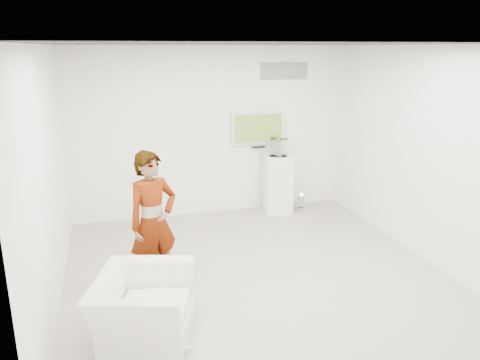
{
  "coord_description": "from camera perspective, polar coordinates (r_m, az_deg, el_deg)",
  "views": [
    {
      "loc": [
        -1.8,
        -5.57,
        2.96
      ],
      "look_at": [
        -0.02,
        0.6,
        1.14
      ],
      "focal_mm": 35.0,
      "sensor_mm": 36.0,
      "label": 1
    }
  ],
  "objects": [
    {
      "name": "floor_uplight",
      "position": [
        8.9,
        7.45,
        -2.64
      ],
      "size": [
        0.26,
        0.26,
        0.32
      ],
      "primitive_type": "cylinder",
      "rotation": [
        0.0,
        0.0,
        0.32
      ],
      "color": "silver",
      "rests_on": "room"
    },
    {
      "name": "person",
      "position": [
        5.86,
        -10.55,
        -5.07
      ],
      "size": [
        0.77,
        0.66,
        1.79
      ],
      "primitive_type": "imported",
      "rotation": [
        0.0,
        0.0,
        0.43
      ],
      "color": "white",
      "rests_on": "room"
    },
    {
      "name": "pedestal",
      "position": [
        8.62,
        4.65,
        -0.49
      ],
      "size": [
        0.58,
        0.58,
        1.08
      ],
      "primitive_type": "cube",
      "rotation": [
        0.0,
        0.0,
        -0.12
      ],
      "color": "white",
      "rests_on": "room"
    },
    {
      "name": "vitrine",
      "position": [
        8.45,
        4.75,
        4.01
      ],
      "size": [
        0.4,
        0.4,
        0.3
      ],
      "primitive_type": "cube",
      "rotation": [
        0.0,
        0.0,
        -0.42
      ],
      "color": "white",
      "rests_on": "pedestal"
    },
    {
      "name": "tv",
      "position": [
        8.56,
        2.19,
        6.37
      ],
      "size": [
        1.0,
        0.08,
        0.6
      ],
      "primitive_type": "cube",
      "color": "silver",
      "rests_on": "room"
    },
    {
      "name": "console",
      "position": [
        8.46,
        4.74,
        3.65
      ],
      "size": [
        0.07,
        0.15,
        0.19
      ],
      "primitive_type": "cube",
      "rotation": [
        0.0,
        0.0,
        0.2
      ],
      "color": "white",
      "rests_on": "pedestal"
    },
    {
      "name": "wii_remote",
      "position": [
        5.9,
        -9.55,
        2.38
      ],
      "size": [
        0.07,
        0.14,
        0.03
      ],
      "primitive_type": "cube",
      "rotation": [
        0.0,
        0.0,
        0.27
      ],
      "color": "white",
      "rests_on": "person"
    },
    {
      "name": "armchair",
      "position": [
        5.14,
        -11.78,
        -15.02
      ],
      "size": [
        1.24,
        1.33,
        0.71
      ],
      "primitive_type": "imported",
      "rotation": [
        0.0,
        0.0,
        1.25
      ],
      "color": "white",
      "rests_on": "room"
    },
    {
      "name": "room",
      "position": [
        6.03,
        1.77,
        1.84
      ],
      "size": [
        5.01,
        5.01,
        3.0
      ],
      "color": "#A19F94",
      "rests_on": "ground"
    },
    {
      "name": "logo_decal",
      "position": [
        8.66,
        5.41,
        13.08
      ],
      "size": [
        0.9,
        0.02,
        0.3
      ],
      "primitive_type": "cube",
      "color": "gray",
      "rests_on": "room"
    }
  ]
}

